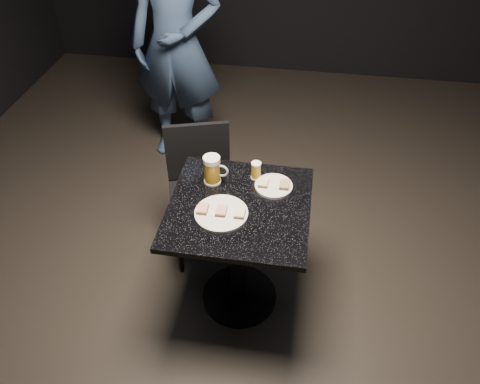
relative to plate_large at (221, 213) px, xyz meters
name	(u,v)px	position (x,y,z in m)	size (l,w,h in m)	color
floor	(239,297)	(0.08, 0.08, -0.76)	(6.00, 6.00, 0.00)	black
plate_large	(221,213)	(0.00, 0.00, 0.00)	(0.26, 0.26, 0.01)	silver
plate_small	(274,186)	(0.23, 0.24, 0.00)	(0.19, 0.19, 0.01)	silver
patron	(176,44)	(-0.61, 1.48, 0.17)	(0.68, 0.44, 1.85)	navy
table	(239,239)	(0.08, 0.08, -0.25)	(0.70, 0.70, 0.75)	black
beer_mug	(213,170)	(-0.09, 0.24, 0.07)	(0.13, 0.09, 0.16)	white
beer_tumbler	(256,170)	(0.13, 0.30, 0.04)	(0.06, 0.06, 0.10)	silver
chair	(201,185)	(-0.23, 0.48, -0.26)	(0.48, 0.48, 0.86)	black
canapes_on_plate_large	(221,211)	(0.00, 0.00, 0.02)	(0.23, 0.07, 0.02)	#4C3521
canapes_on_plate_small	(274,184)	(0.23, 0.24, 0.02)	(0.16, 0.07, 0.02)	#4C3521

